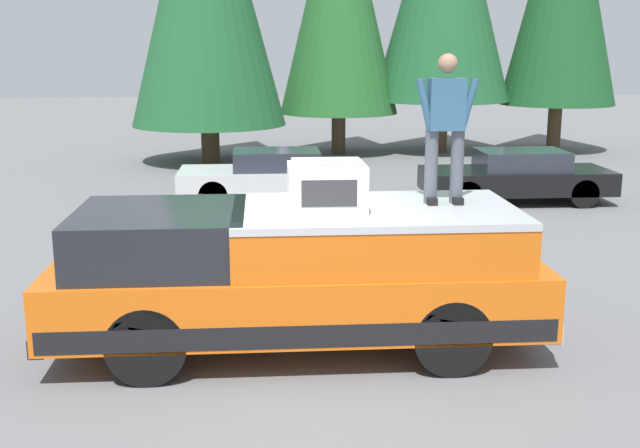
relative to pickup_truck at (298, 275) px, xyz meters
The scene contains 6 objects.
ground_plane 0.95m from the pickup_truck, 161.39° to the left, with size 90.00×90.00×0.00m, color slate.
pickup_truck is the anchor object (origin of this frame).
compressor_unit 1.12m from the pickup_truck, 120.78° to the right, with size 0.65×0.84×0.56m.
person_on_truck_bed 2.39m from the pickup_truck, 83.96° to the right, with size 0.29×0.72×1.69m.
parked_car_black 9.76m from the pickup_truck, 32.55° to the right, with size 1.64×4.10×1.16m.
parked_car_silver 8.65m from the pickup_truck, ahead, with size 1.64×4.10×1.16m.
Camera 1 is at (-8.22, 0.26, 3.44)m, focal length 44.04 mm.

